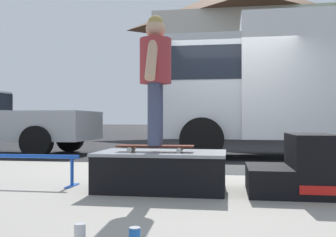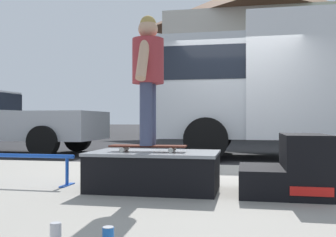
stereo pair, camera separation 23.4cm
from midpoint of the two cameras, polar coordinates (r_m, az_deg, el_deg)
ground_plane at (r=6.88m, az=8.68°, el=-7.27°), size 140.00×140.00×0.00m
sidewalk_slab at (r=3.91m, az=8.49°, el=-11.75°), size 50.00×5.00×0.12m
skate_box at (r=4.04m, az=-2.62°, el=-7.48°), size 1.31×0.79×0.40m
kicker_ramp at (r=3.99m, az=16.93°, el=-7.10°), size 0.82×0.79×0.59m
grind_rail at (r=4.72m, az=-22.99°, el=-5.84°), size 1.52×0.28×0.34m
skateboard at (r=3.97m, az=-3.55°, el=-4.12°), size 0.79×0.23×0.07m
skater_kid at (r=3.99m, az=-3.54°, el=7.29°), size 0.32×0.68×1.33m
soda_can_b at (r=2.40m, az=-15.68°, el=-16.14°), size 0.07×0.07×0.13m
box_truck at (r=9.22m, az=19.38°, el=5.10°), size 6.91×2.63×3.05m
house_behind at (r=21.78m, az=11.05°, el=8.72°), size 9.54×8.23×8.40m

